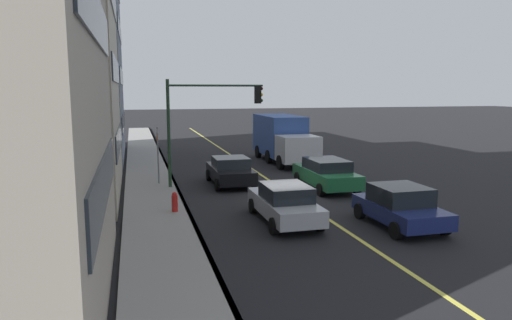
{
  "coord_description": "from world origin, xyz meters",
  "views": [
    {
      "loc": [
        -21.13,
        7.15,
        4.95
      ],
      "look_at": [
        -2.29,
        2.2,
        2.02
      ],
      "focal_mm": 32.95,
      "sensor_mm": 36.0,
      "label": 1
    }
  ],
  "objects_px": {
    "car_navy": "(400,206)",
    "truck_blue": "(283,138)",
    "car_silver": "(285,203)",
    "traffic_light_mast": "(207,113)",
    "street_sign_post": "(158,152)",
    "car_green": "(326,173)",
    "fire_hydrant": "(175,204)",
    "car_black": "(230,171)"
  },
  "relations": [
    {
      "from": "traffic_light_mast",
      "to": "street_sign_post",
      "type": "xyz_separation_m",
      "value": [
        1.04,
        2.42,
        -1.99
      ]
    },
    {
      "from": "traffic_light_mast",
      "to": "car_black",
      "type": "bearing_deg",
      "value": -69.37
    },
    {
      "from": "car_black",
      "to": "traffic_light_mast",
      "type": "relative_size",
      "value": 0.78
    },
    {
      "from": "street_sign_post",
      "to": "car_silver",
      "type": "bearing_deg",
      "value": -152.06
    },
    {
      "from": "street_sign_post",
      "to": "fire_hydrant",
      "type": "bearing_deg",
      "value": -177.07
    },
    {
      "from": "truck_blue",
      "to": "fire_hydrant",
      "type": "xyz_separation_m",
      "value": [
        -12.37,
        8.48,
        -1.19
      ]
    },
    {
      "from": "car_green",
      "to": "truck_blue",
      "type": "height_order",
      "value": "truck_blue"
    },
    {
      "from": "truck_blue",
      "to": "car_green",
      "type": "bearing_deg",
      "value": 175.99
    },
    {
      "from": "car_navy",
      "to": "car_silver",
      "type": "distance_m",
      "value": 4.2
    },
    {
      "from": "car_silver",
      "to": "truck_blue",
      "type": "distance_m",
      "value": 15.13
    },
    {
      "from": "street_sign_post",
      "to": "truck_blue",
      "type": "bearing_deg",
      "value": -53.81
    },
    {
      "from": "car_green",
      "to": "traffic_light_mast",
      "type": "xyz_separation_m",
      "value": [
        1.67,
        5.72,
        3.01
      ]
    },
    {
      "from": "car_black",
      "to": "street_sign_post",
      "type": "height_order",
      "value": "street_sign_post"
    },
    {
      "from": "car_green",
      "to": "street_sign_post",
      "type": "bearing_deg",
      "value": 71.6
    },
    {
      "from": "car_green",
      "to": "traffic_light_mast",
      "type": "height_order",
      "value": "traffic_light_mast"
    },
    {
      "from": "truck_blue",
      "to": "street_sign_post",
      "type": "bearing_deg",
      "value": 126.19
    },
    {
      "from": "traffic_light_mast",
      "to": "street_sign_post",
      "type": "bearing_deg",
      "value": 66.75
    },
    {
      "from": "car_navy",
      "to": "traffic_light_mast",
      "type": "distance_m",
      "value": 10.7
    },
    {
      "from": "car_silver",
      "to": "car_green",
      "type": "distance_m",
      "value": 6.56
    },
    {
      "from": "car_silver",
      "to": "car_black",
      "type": "height_order",
      "value": "car_black"
    },
    {
      "from": "car_navy",
      "to": "truck_blue",
      "type": "xyz_separation_m",
      "value": [
        16.01,
        -0.69,
        0.9
      ]
    },
    {
      "from": "fire_hydrant",
      "to": "truck_blue",
      "type": "bearing_deg",
      "value": -34.44
    },
    {
      "from": "car_navy",
      "to": "car_silver",
      "type": "height_order",
      "value": "car_navy"
    },
    {
      "from": "car_black",
      "to": "street_sign_post",
      "type": "relative_size",
      "value": 1.38
    },
    {
      "from": "car_silver",
      "to": "car_black",
      "type": "xyz_separation_m",
      "value": [
        7.39,
        0.56,
        0.0
      ]
    },
    {
      "from": "car_silver",
      "to": "traffic_light_mast",
      "type": "height_order",
      "value": "traffic_light_mast"
    },
    {
      "from": "car_navy",
      "to": "fire_hydrant",
      "type": "height_order",
      "value": "car_navy"
    },
    {
      "from": "traffic_light_mast",
      "to": "fire_hydrant",
      "type": "bearing_deg",
      "value": 156.62
    },
    {
      "from": "car_silver",
      "to": "truck_blue",
      "type": "xyz_separation_m",
      "value": [
        14.39,
        -4.56,
        0.92
      ]
    },
    {
      "from": "car_green",
      "to": "car_navy",
      "type": "bearing_deg",
      "value": 179.62
    },
    {
      "from": "car_navy",
      "to": "traffic_light_mast",
      "type": "height_order",
      "value": "traffic_light_mast"
    },
    {
      "from": "car_navy",
      "to": "car_green",
      "type": "distance_m",
      "value": 6.87
    },
    {
      "from": "car_navy",
      "to": "truck_blue",
      "type": "distance_m",
      "value": 16.05
    },
    {
      "from": "car_navy",
      "to": "truck_blue",
      "type": "relative_size",
      "value": 0.51
    },
    {
      "from": "street_sign_post",
      "to": "fire_hydrant",
      "type": "distance_m",
      "value": 6.1
    },
    {
      "from": "car_green",
      "to": "fire_hydrant",
      "type": "height_order",
      "value": "car_green"
    },
    {
      "from": "car_black",
      "to": "fire_hydrant",
      "type": "relative_size",
      "value": 4.52
    },
    {
      "from": "traffic_light_mast",
      "to": "street_sign_post",
      "type": "distance_m",
      "value": 3.3
    },
    {
      "from": "car_green",
      "to": "truck_blue",
      "type": "relative_size",
      "value": 0.61
    },
    {
      "from": "car_black",
      "to": "truck_blue",
      "type": "height_order",
      "value": "truck_blue"
    },
    {
      "from": "car_black",
      "to": "car_green",
      "type": "distance_m",
      "value": 4.96
    },
    {
      "from": "car_black",
      "to": "street_sign_post",
      "type": "bearing_deg",
      "value": 81.12
    }
  ]
}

